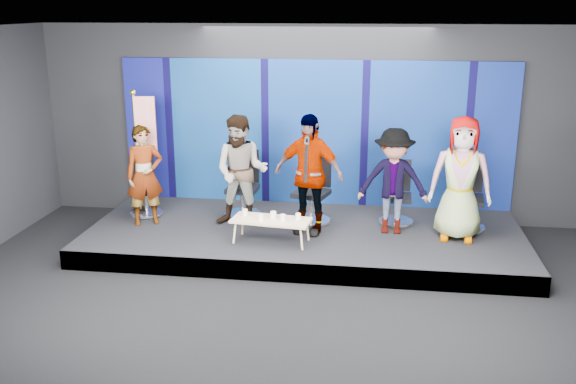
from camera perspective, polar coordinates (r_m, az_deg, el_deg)
name	(u,v)px	position (r m, az deg, el deg)	size (l,w,h in m)	color
ground	(282,316)	(8.33, -0.50, -10.93)	(10.00, 10.00, 0.00)	black
room_walls	(282,128)	(7.53, -0.54, 5.73)	(10.02, 8.02, 3.51)	black
riser	(305,237)	(10.54, 1.50, -4.02)	(7.00, 3.00, 0.30)	black
backdrop	(315,133)	(11.54, 2.37, 5.25)	(7.00, 0.08, 2.60)	#0E0757
chair_a	(145,196)	(11.37, -12.59, -0.31)	(0.78, 0.78, 1.02)	silver
panelist_a	(145,175)	(10.75, -12.62, 1.45)	(0.60, 0.40, 1.65)	black
chair_b	(243,195)	(11.06, -3.99, -0.23)	(0.66, 0.66, 1.13)	silver
panelist_b	(241,171)	(10.42, -4.16, 1.85)	(0.89, 0.69, 1.83)	black
chair_c	(312,200)	(10.70, 2.18, -0.67)	(0.82, 0.82, 1.18)	silver
panelist_c	(308,174)	(10.06, 1.83, 1.59)	(1.12, 0.47, 1.92)	black
chair_d	(397,203)	(10.83, 9.63, -0.95)	(0.60, 0.60, 1.04)	silver
panelist_d	(393,181)	(10.21, 9.34, 0.94)	(1.09, 0.63, 1.69)	black
chair_e	(466,206)	(10.76, 15.51, -1.17)	(0.74, 0.74, 1.19)	silver
panelist_e	(461,179)	(10.12, 15.10, 1.15)	(0.94, 0.61, 1.93)	black
coffee_table	(271,221)	(9.80, -1.51, -2.59)	(1.25, 0.65, 0.37)	tan
mug_a	(245,212)	(9.97, -3.84, -1.81)	(0.08, 0.08, 0.10)	white
mug_b	(261,218)	(9.71, -2.41, -2.30)	(0.08, 0.08, 0.10)	white
mug_c	(273,215)	(9.82, -1.32, -2.04)	(0.09, 0.09, 0.11)	white
mug_d	(283,217)	(9.72, -0.46, -2.27)	(0.08, 0.08, 0.09)	white
mug_e	(298,216)	(9.76, 0.91, -2.19)	(0.08, 0.08, 0.10)	white
flag_stand	(143,150)	(11.17, -12.77, 3.69)	(0.50, 0.29, 2.17)	black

